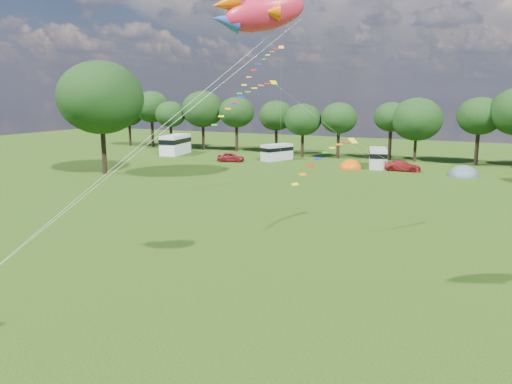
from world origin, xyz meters
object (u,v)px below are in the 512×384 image
at_px(big_tree, 101,98).
at_px(tent_orange, 350,168).
at_px(tent_greyblue, 463,176).
at_px(car_a, 231,157).
at_px(campervan_a, 175,144).
at_px(fish_kite, 257,12).
at_px(campervan_b, 277,152).
at_px(campervan_c, 378,157).
at_px(car_c, 403,166).

relative_size(big_tree, tent_orange, 4.11).
relative_size(tent_orange, tent_greyblue, 0.84).
relative_size(big_tree, car_a, 3.43).
relative_size(campervan_a, fish_kite, 1.71).
distance_m(campervan_b, tent_greyblue, 25.56).
bearing_deg(tent_greyblue, campervan_a, 176.12).
xyz_separation_m(campervan_c, tent_orange, (-2.94, -2.53, -1.32)).
bearing_deg(campervan_b, car_a, 154.49).
bearing_deg(campervan_b, campervan_a, 116.02).
xyz_separation_m(campervan_a, tent_greyblue, (42.55, -2.89, -1.62)).
distance_m(car_c, campervan_a, 35.47).
bearing_deg(fish_kite, car_c, 59.36).
relative_size(campervan_c, fish_kite, 1.42).
xyz_separation_m(car_c, tent_orange, (-6.41, -0.89, -0.62)).
distance_m(car_a, tent_greyblue, 30.47).
xyz_separation_m(big_tree, campervan_c, (28.26, 19.67, -7.68)).
distance_m(big_tree, fish_kite, 42.64).
bearing_deg(tent_greyblue, tent_orange, 179.24).
xyz_separation_m(campervan_a, fish_kite, (36.90, -46.32, 11.10)).
bearing_deg(tent_greyblue, car_c, 171.47).
distance_m(campervan_c, tent_greyblue, 11.02).
distance_m(big_tree, campervan_a, 21.50).
xyz_separation_m(car_a, tent_greyblue, (30.45, 0.91, -0.63)).
bearing_deg(big_tree, campervan_b, 56.44).
height_order(car_c, campervan_a, campervan_a).
height_order(car_a, campervan_c, campervan_c).
xyz_separation_m(car_a, campervan_c, (19.85, 3.61, 0.69)).
distance_m(tent_greyblue, fish_kite, 45.61).
bearing_deg(campervan_b, fish_kite, -133.23).
height_order(car_c, tent_greyblue, tent_greyblue).
bearing_deg(campervan_b, tent_greyblue, -73.80).
relative_size(big_tree, campervan_a, 2.01).
height_order(campervan_b, tent_orange, campervan_b).
bearing_deg(tent_orange, big_tree, -145.90).
xyz_separation_m(campervan_b, fish_kite, (19.65, -46.92, 11.51)).
bearing_deg(car_c, tent_orange, 94.79).
height_order(car_a, campervan_b, campervan_b).
height_order(big_tree, fish_kite, fish_kite).
distance_m(car_c, tent_orange, 6.50).
xyz_separation_m(campervan_a, tent_orange, (29.01, -2.71, -1.62)).
distance_m(big_tree, car_a, 19.97).
relative_size(big_tree, campervan_b, 2.60).
height_order(car_a, tent_greyblue, tent_greyblue).
bearing_deg(car_c, big_tree, 116.49).
bearing_deg(tent_orange, campervan_b, 164.30).
bearing_deg(campervan_c, car_a, 86.00).
xyz_separation_m(campervan_b, tent_greyblue, (25.29, -3.48, -1.22)).
bearing_deg(tent_greyblue, big_tree, -156.41).
relative_size(campervan_b, campervan_c, 0.93).
bearing_deg(campervan_c, big_tree, 110.52).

